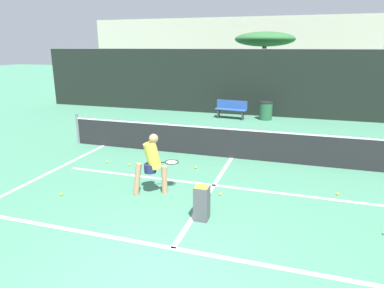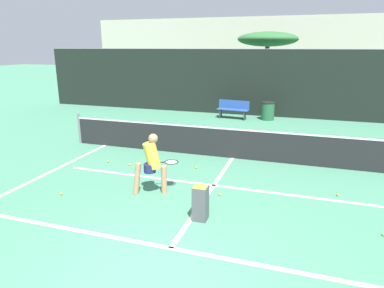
{
  "view_description": "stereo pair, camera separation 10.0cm",
  "coord_description": "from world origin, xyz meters",
  "views": [
    {
      "loc": [
        1.85,
        -3.92,
        3.33
      ],
      "look_at": [
        -0.64,
        3.99,
        0.95
      ],
      "focal_mm": 32.0,
      "sensor_mm": 36.0,
      "label": 1
    },
    {
      "loc": [
        1.95,
        -3.89,
        3.33
      ],
      "look_at": [
        -0.64,
        3.99,
        0.95
      ],
      "focal_mm": 32.0,
      "sensor_mm": 36.0,
      "label": 2
    }
  ],
  "objects": [
    {
      "name": "courtside_bench",
      "position": [
        -1.21,
        11.95,
        0.46
      ],
      "size": [
        1.53,
        0.55,
        0.86
      ],
      "rotation": [
        0.0,
        0.0,
        -0.11
      ],
      "color": "#2D519E",
      "rests_on": "ground"
    },
    {
      "name": "court_center_mark",
      "position": [
        0.0,
        3.45,
        0.0
      ],
      "size": [
        0.1,
        5.16,
        0.01
      ],
      "primitive_type": "cube",
      "color": "white",
      "rests_on": "ground"
    },
    {
      "name": "net",
      "position": [
        0.0,
        6.03,
        0.51
      ],
      "size": [
        11.09,
        0.09,
        1.07
      ],
      "color": "slate",
      "rests_on": "ground"
    },
    {
      "name": "building_far",
      "position": [
        0.0,
        28.74,
        2.9
      ],
      "size": [
        36.0,
        2.4,
        5.81
      ],
      "primitive_type": "cube",
      "color": "beige",
      "rests_on": "ground"
    },
    {
      "name": "player_practicing",
      "position": [
        -1.24,
        2.86,
        0.78
      ],
      "size": [
        1.0,
        0.87,
        1.45
      ],
      "rotation": [
        0.0,
        0.0,
        0.42
      ],
      "color": "tan",
      "rests_on": "ground"
    },
    {
      "name": "court_baseline_near",
      "position": [
        0.0,
        0.86,
        0.0
      ],
      "size": [
        11.0,
        0.1,
        0.01
      ],
      "primitive_type": "cube",
      "color": "white",
      "rests_on": "ground"
    },
    {
      "name": "tennis_ball_scattered_1",
      "position": [
        0.29,
        3.22,
        0.03
      ],
      "size": [
        0.07,
        0.07,
        0.07
      ],
      "primitive_type": "sphere",
      "color": "#D1E033",
      "rests_on": "ground"
    },
    {
      "name": "tennis_ball_scattered_0",
      "position": [
        -3.22,
        2.1,
        0.03
      ],
      "size": [
        0.07,
        0.07,
        0.07
      ],
      "primitive_type": "sphere",
      "color": "#D1E033",
      "rests_on": "ground"
    },
    {
      "name": "parked_car",
      "position": [
        -0.65,
        16.78,
        0.64
      ],
      "size": [
        1.63,
        4.11,
        1.53
      ],
      "color": "black",
      "rests_on": "ground"
    },
    {
      "name": "ball_hopper",
      "position": [
        0.19,
        2.0,
        0.37
      ],
      "size": [
        0.28,
        0.28,
        0.71
      ],
      "color": "#4C4C51",
      "rests_on": "ground"
    },
    {
      "name": "fence_back",
      "position": [
        0.0,
        13.04,
        1.6
      ],
      "size": [
        24.0,
        0.06,
        3.22
      ],
      "color": "black",
      "rests_on": "ground"
    },
    {
      "name": "tennis_ball_scattered_3",
      "position": [
        -0.78,
        4.79,
        0.03
      ],
      "size": [
        0.07,
        0.07,
        0.07
      ],
      "primitive_type": "sphere",
      "color": "#D1E033",
      "rests_on": "ground"
    },
    {
      "name": "tennis_ball_scattered_6",
      "position": [
        2.88,
        4.06,
        0.03
      ],
      "size": [
        0.07,
        0.07,
        0.07
      ],
      "primitive_type": "sphere",
      "color": "#D1E033",
      "rests_on": "ground"
    },
    {
      "name": "trash_bin",
      "position": [
        0.39,
        12.18,
        0.42
      ],
      "size": [
        0.63,
        0.63,
        0.84
      ],
      "color": "#28603D",
      "rests_on": "ground"
    },
    {
      "name": "tennis_ball_scattered_4",
      "position": [
        -2.69,
        4.42,
        0.03
      ],
      "size": [
        0.07,
        0.07,
        0.07
      ],
      "primitive_type": "sphere",
      "color": "#D1E033",
      "rests_on": "ground"
    },
    {
      "name": "tennis_ball_scattered_2",
      "position": [
        -3.44,
        4.47,
        0.03
      ],
      "size": [
        0.07,
        0.07,
        0.07
      ],
      "primitive_type": "sphere",
      "color": "#D1E033",
      "rests_on": "ground"
    },
    {
      "name": "court_service_line",
      "position": [
        0.0,
        3.76,
        0.0
      ],
      "size": [
        8.25,
        0.1,
        0.01
      ],
      "primitive_type": "cube",
      "color": "white",
      "rests_on": "ground"
    },
    {
      "name": "court_sideline_left",
      "position": [
        -4.51,
        3.45,
        0.0
      ],
      "size": [
        0.1,
        6.16,
        0.01
      ],
      "primitive_type": "cube",
      "color": "white",
      "rests_on": "ground"
    },
    {
      "name": "tree_west",
      "position": [
        -0.53,
        18.78,
        3.71
      ],
      "size": [
        3.74,
        3.74,
        4.2
      ],
      "color": "brown",
      "rests_on": "ground"
    },
    {
      "name": "ground_plane",
      "position": [
        0.0,
        0.0,
        0.0
      ],
      "size": [
        100.0,
        100.0,
        0.0
      ],
      "primitive_type": "plane",
      "color": "#427F60"
    }
  ]
}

